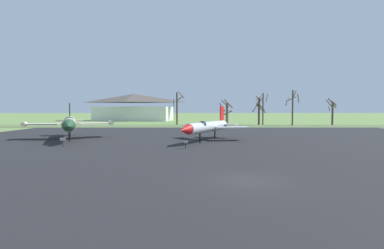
# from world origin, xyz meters

# --- Properties ---
(ground_plane) EXTENTS (600.00, 600.00, 0.00)m
(ground_plane) POSITION_xyz_m (0.00, 0.00, 0.00)
(ground_plane) COLOR #607F42
(asphalt_apron) EXTENTS (75.02, 62.17, 0.05)m
(asphalt_apron) POSITION_xyz_m (0.00, 18.65, 0.03)
(asphalt_apron) COLOR black
(asphalt_apron) RESTS_ON ground
(grass_verge_strip) EXTENTS (135.02, 12.00, 0.06)m
(grass_verge_strip) POSITION_xyz_m (0.00, 55.74, 0.03)
(grass_verge_strip) COLOR #50643B
(grass_verge_strip) RESTS_ON ground
(jet_fighter_front_left) EXTENTS (9.35, 13.09, 4.53)m
(jet_fighter_front_left) POSITION_xyz_m (-1.24, 21.42, 1.91)
(jet_fighter_front_left) COLOR silver
(jet_fighter_front_left) RESTS_ON ground
(info_placard_front_left) EXTENTS (0.50, 0.34, 0.84)m
(info_placard_front_left) POSITION_xyz_m (-3.83, 14.13, 0.52)
(info_placard_front_left) COLOR black
(info_placard_front_left) RESTS_ON ground
(jet_fighter_front_right) EXTENTS (11.96, 15.76, 5.06)m
(jet_fighter_front_right) POSITION_xyz_m (-19.78, 23.65, 2.28)
(jet_fighter_front_right) COLOR #B7B293
(jet_fighter_front_right) RESTS_ON ground
(info_placard_front_right) EXTENTS (0.61, 0.36, 1.03)m
(info_placard_front_right) POSITION_xyz_m (-17.19, 15.41, 0.66)
(info_placard_front_right) COLOR black
(info_placard_front_right) RESTS_ON ground
(bare_tree_far_left) EXTENTS (3.04, 3.45, 8.65)m
(bare_tree_far_left) POSITION_xyz_m (-7.11, 63.23, 4.70)
(bare_tree_far_left) COLOR #42382D
(bare_tree_far_left) RESTS_ON ground
(bare_tree_left_of_center) EXTENTS (3.44, 3.45, 6.62)m
(bare_tree_left_of_center) POSITION_xyz_m (5.71, 60.26, 3.42)
(bare_tree_left_of_center) COLOR brown
(bare_tree_left_of_center) RESTS_ON ground
(bare_tree_center) EXTENTS (3.33, 3.37, 7.02)m
(bare_tree_center) POSITION_xyz_m (14.29, 61.45, 3.80)
(bare_tree_center) COLOR #42382D
(bare_tree_center) RESTS_ON ground
(bare_tree_right_of_center) EXTENTS (3.01, 3.82, 8.37)m
(bare_tree_right_of_center) POSITION_xyz_m (15.37, 62.02, 4.81)
(bare_tree_right_of_center) COLOR brown
(bare_tree_right_of_center) RESTS_ON ground
(bare_tree_far_right) EXTENTS (3.80, 3.77, 8.88)m
(bare_tree_far_right) POSITION_xyz_m (21.94, 58.26, 4.99)
(bare_tree_far_right) COLOR brown
(bare_tree_far_right) RESTS_ON ground
(bare_tree_backdrop_extra) EXTENTS (2.37, 2.70, 6.98)m
(bare_tree_backdrop_extra) POSITION_xyz_m (32.94, 60.59, 3.62)
(bare_tree_backdrop_extra) COLOR brown
(bare_tree_backdrop_extra) RESTS_ON ground
(visitor_building) EXTENTS (29.51, 16.58, 9.61)m
(visitor_building) POSITION_xyz_m (-24.22, 91.90, 4.75)
(visitor_building) COLOR silver
(visitor_building) RESTS_ON ground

